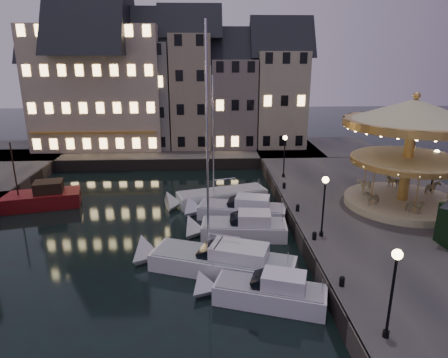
{
  "coord_description": "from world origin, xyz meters",
  "views": [
    {
      "loc": [
        -0.42,
        -23.04,
        12.93
      ],
      "look_at": [
        1.0,
        8.0,
        3.2
      ],
      "focal_mm": 32.0,
      "sensor_mm": 36.0,
      "label": 1
    }
  ],
  "objects_px": {
    "bollard_c": "(298,207)",
    "motorboat_f": "(216,198)",
    "motorboat_c": "(216,261)",
    "motorboat_e": "(237,211)",
    "streetlamp_b": "(324,198)",
    "streetlamp_c": "(285,150)",
    "bollard_a": "(342,281)",
    "motorboat_d": "(238,229)",
    "carousel": "(412,133)",
    "red_fishing_boat": "(34,200)",
    "bollard_d": "(284,185)",
    "streetlamp_a": "(394,281)",
    "streetlamp_d": "(434,167)",
    "motorboat_b": "(262,293)",
    "bollard_b": "(314,235)"
  },
  "relations": [
    {
      "from": "streetlamp_b",
      "to": "bollard_d",
      "type": "relative_size",
      "value": 7.32
    },
    {
      "from": "carousel",
      "to": "bollard_c",
      "type": "bearing_deg",
      "value": -174.86
    },
    {
      "from": "streetlamp_d",
      "to": "red_fishing_boat",
      "type": "height_order",
      "value": "red_fishing_boat"
    },
    {
      "from": "streetlamp_b",
      "to": "motorboat_f",
      "type": "relative_size",
      "value": 0.34
    },
    {
      "from": "bollard_c",
      "to": "motorboat_f",
      "type": "xyz_separation_m",
      "value": [
        -6.19,
        5.43,
        -1.07
      ]
    },
    {
      "from": "bollard_c",
      "to": "bollard_d",
      "type": "bearing_deg",
      "value": 90.0
    },
    {
      "from": "bollard_a",
      "to": "bollard_d",
      "type": "bearing_deg",
      "value": 90.0
    },
    {
      "from": "motorboat_b",
      "to": "motorboat_e",
      "type": "xyz_separation_m",
      "value": [
        -0.44,
        11.86,
        0.0
      ]
    },
    {
      "from": "streetlamp_a",
      "to": "motorboat_e",
      "type": "height_order",
      "value": "streetlamp_a"
    },
    {
      "from": "bollard_a",
      "to": "carousel",
      "type": "bearing_deg",
      "value": 52.58
    },
    {
      "from": "streetlamp_c",
      "to": "motorboat_d",
      "type": "relative_size",
      "value": 0.57
    },
    {
      "from": "bollard_a",
      "to": "bollard_c",
      "type": "height_order",
      "value": "same"
    },
    {
      "from": "motorboat_b",
      "to": "streetlamp_c",
      "type": "bearing_deg",
      "value": 76.04
    },
    {
      "from": "motorboat_d",
      "to": "motorboat_e",
      "type": "distance_m",
      "value": 3.55
    },
    {
      "from": "bollard_d",
      "to": "streetlamp_d",
      "type": "bearing_deg",
      "value": -14.15
    },
    {
      "from": "motorboat_c",
      "to": "motorboat_b",
      "type": "bearing_deg",
      "value": -55.6
    },
    {
      "from": "bollard_c",
      "to": "streetlamp_b",
      "type": "bearing_deg",
      "value": -82.41
    },
    {
      "from": "bollard_c",
      "to": "bollard_d",
      "type": "xyz_separation_m",
      "value": [
        0.0,
        5.5,
        0.0
      ]
    },
    {
      "from": "streetlamp_b",
      "to": "motorboat_f",
      "type": "xyz_separation_m",
      "value": [
        -6.79,
        9.93,
        -3.49
      ]
    },
    {
      "from": "motorboat_c",
      "to": "motorboat_d",
      "type": "distance_m",
      "value": 5.15
    },
    {
      "from": "streetlamp_b",
      "to": "bollard_d",
      "type": "height_order",
      "value": "streetlamp_b"
    },
    {
      "from": "bollard_c",
      "to": "motorboat_d",
      "type": "height_order",
      "value": "motorboat_d"
    },
    {
      "from": "streetlamp_b",
      "to": "carousel",
      "type": "bearing_deg",
      "value": 33.31
    },
    {
      "from": "motorboat_c",
      "to": "red_fishing_boat",
      "type": "height_order",
      "value": "motorboat_c"
    },
    {
      "from": "streetlamp_b",
      "to": "carousel",
      "type": "distance_m",
      "value": 10.13
    },
    {
      "from": "motorboat_b",
      "to": "motorboat_e",
      "type": "height_order",
      "value": "same"
    },
    {
      "from": "streetlamp_b",
      "to": "streetlamp_c",
      "type": "relative_size",
      "value": 1.0
    },
    {
      "from": "bollard_b",
      "to": "streetlamp_a",
      "type": "bearing_deg",
      "value": -86.39
    },
    {
      "from": "motorboat_b",
      "to": "streetlamp_a",
      "type": "bearing_deg",
      "value": -44.1
    },
    {
      "from": "streetlamp_a",
      "to": "carousel",
      "type": "distance_m",
      "value": 17.55
    },
    {
      "from": "bollard_b",
      "to": "motorboat_b",
      "type": "relative_size",
      "value": 0.08
    },
    {
      "from": "motorboat_d",
      "to": "motorboat_f",
      "type": "bearing_deg",
      "value": 101.71
    },
    {
      "from": "motorboat_c",
      "to": "motorboat_e",
      "type": "height_order",
      "value": "motorboat_c"
    },
    {
      "from": "streetlamp_d",
      "to": "bollard_c",
      "type": "xyz_separation_m",
      "value": [
        -11.9,
        -2.5,
        -2.41
      ]
    },
    {
      "from": "streetlamp_d",
      "to": "bollard_a",
      "type": "distance_m",
      "value": 17.79
    },
    {
      "from": "carousel",
      "to": "motorboat_b",
      "type": "bearing_deg",
      "value": -139.93
    },
    {
      "from": "bollard_a",
      "to": "motorboat_d",
      "type": "relative_size",
      "value": 0.08
    },
    {
      "from": "streetlamp_b",
      "to": "bollard_a",
      "type": "distance_m",
      "value": 6.5
    },
    {
      "from": "streetlamp_b",
      "to": "streetlamp_c",
      "type": "distance_m",
      "value": 13.5
    },
    {
      "from": "motorboat_b",
      "to": "motorboat_d",
      "type": "bearing_deg",
      "value": 94.31
    },
    {
      "from": "bollard_c",
      "to": "motorboat_e",
      "type": "distance_m",
      "value": 5.03
    },
    {
      "from": "carousel",
      "to": "streetlamp_a",
      "type": "bearing_deg",
      "value": -117.73
    },
    {
      "from": "streetlamp_c",
      "to": "streetlamp_b",
      "type": "bearing_deg",
      "value": -90.0
    },
    {
      "from": "bollard_a",
      "to": "red_fishing_boat",
      "type": "distance_m",
      "value": 27.18
    },
    {
      "from": "bollard_a",
      "to": "red_fishing_boat",
      "type": "height_order",
      "value": "red_fishing_boat"
    },
    {
      "from": "streetlamp_a",
      "to": "motorboat_b",
      "type": "distance_m",
      "value": 7.37
    },
    {
      "from": "bollard_b",
      "to": "bollard_c",
      "type": "height_order",
      "value": "same"
    },
    {
      "from": "bollard_a",
      "to": "motorboat_f",
      "type": "xyz_separation_m",
      "value": [
        -6.19,
        15.93,
        -1.07
      ]
    },
    {
      "from": "bollard_d",
      "to": "red_fishing_boat",
      "type": "bearing_deg",
      "value": -179.01
    },
    {
      "from": "bollard_d",
      "to": "motorboat_f",
      "type": "xyz_separation_m",
      "value": [
        -6.19,
        -0.07,
        -1.07
      ]
    }
  ]
}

